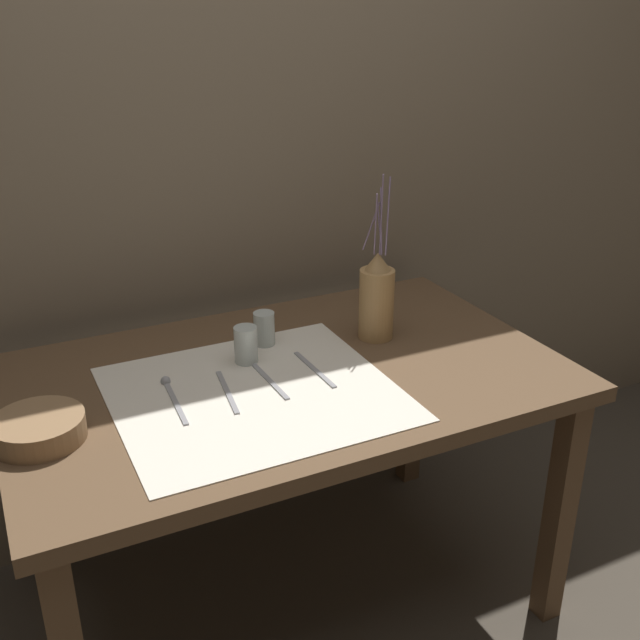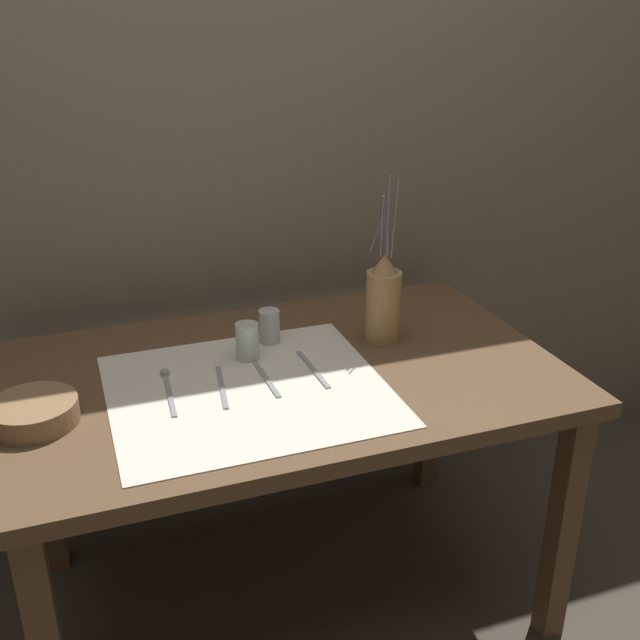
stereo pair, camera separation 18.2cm
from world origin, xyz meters
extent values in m
plane|color=#473F35|center=(0.00, 0.00, 0.00)|extent=(12.00, 12.00, 0.00)
cube|color=#7A6B56|center=(0.00, 0.53, 1.20)|extent=(7.00, 0.06, 2.40)
cube|color=brown|center=(0.00, 0.00, 0.71)|extent=(1.35, 0.83, 0.04)
cube|color=brown|center=(0.61, -0.36, 0.34)|extent=(0.06, 0.06, 0.69)
cube|color=brown|center=(-0.61, 0.36, 0.34)|extent=(0.06, 0.06, 0.69)
cube|color=brown|center=(0.61, 0.36, 0.34)|extent=(0.06, 0.06, 0.69)
cube|color=silver|center=(-0.11, -0.07, 0.73)|extent=(0.64, 0.58, 0.00)
cylinder|color=#A87F4C|center=(0.30, 0.08, 0.82)|extent=(0.09, 0.09, 0.19)
cone|color=#A87F4C|center=(0.30, 0.08, 0.94)|extent=(0.07, 0.07, 0.05)
cylinder|color=slate|center=(0.31, 0.06, 1.06)|extent=(0.04, 0.05, 0.19)
cylinder|color=slate|center=(0.29, 0.07, 1.04)|extent=(0.02, 0.01, 0.15)
cylinder|color=slate|center=(0.28, 0.07, 1.05)|extent=(0.00, 0.01, 0.16)
cylinder|color=slate|center=(0.30, 0.07, 1.07)|extent=(0.01, 0.01, 0.21)
cylinder|color=slate|center=(0.30, 0.07, 1.05)|extent=(0.01, 0.03, 0.17)
cylinder|color=slate|center=(0.28, 0.09, 1.03)|extent=(0.03, 0.03, 0.13)
cylinder|color=#8E6B47|center=(-0.58, -0.06, 0.75)|extent=(0.19, 0.19, 0.05)
cylinder|color=#B7C1BC|center=(-0.07, 0.09, 0.78)|extent=(0.06, 0.06, 0.09)
cylinder|color=#B7C1BC|center=(0.01, 0.16, 0.77)|extent=(0.06, 0.06, 0.09)
cube|color=#939399|center=(-0.29, -0.04, 0.73)|extent=(0.02, 0.21, 0.00)
sphere|color=#939399|center=(-0.28, 0.07, 0.73)|extent=(0.02, 0.02, 0.02)
cube|color=#939399|center=(-0.17, -0.04, 0.73)|extent=(0.04, 0.21, 0.00)
cube|color=#939399|center=(-0.06, -0.03, 0.73)|extent=(0.02, 0.21, 0.00)
cube|color=#939399|center=(0.06, -0.03, 0.73)|extent=(0.02, 0.21, 0.00)
camera|label=1|loc=(-0.64, -1.50, 1.58)|focal=42.00mm
camera|label=2|loc=(-0.47, -1.57, 1.58)|focal=42.00mm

